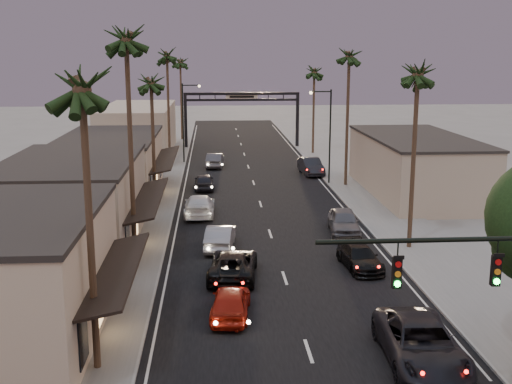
{
  "coord_description": "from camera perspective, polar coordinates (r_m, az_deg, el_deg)",
  "views": [
    {
      "loc": [
        -3.92,
        -14.77,
        12.3
      ],
      "look_at": [
        -0.84,
        30.29,
        2.5
      ],
      "focal_mm": 45.0,
      "sensor_mm": 36.0,
      "label": 1
    }
  ],
  "objects": [
    {
      "name": "palm_ra",
      "position": [
        40.75,
        14.23,
        10.67
      ],
      "size": [
        3.2,
        3.2,
        13.2
      ],
      "color": "#38281C",
      "rests_on": "ground"
    },
    {
      "name": "palm_rc",
      "position": [
        79.78,
        5.21,
        10.87
      ],
      "size": [
        3.2,
        3.2,
        12.2
      ],
      "color": "#38281C",
      "rests_on": "ground"
    },
    {
      "name": "storefront_mid",
      "position": [
        42.85,
        -16.05,
        -1.12
      ],
      "size": [
        8.0,
        14.0,
        5.5
      ],
      "primitive_type": "cube",
      "color": "#A79C85",
      "rests_on": "ground"
    },
    {
      "name": "curbside_near",
      "position": [
        27.3,
        14.45,
        -12.89
      ],
      "size": [
        3.2,
        6.47,
        1.77
      ],
      "primitive_type": "imported",
      "rotation": [
        0.0,
        0.0,
        -0.04
      ],
      "color": "black",
      "rests_on": "ground"
    },
    {
      "name": "curbside_black",
      "position": [
        38.0,
        9.2,
        -5.75
      ],
      "size": [
        2.3,
        4.76,
        1.34
      ],
      "primitive_type": "imported",
      "rotation": [
        0.0,
        0.0,
        0.1
      ],
      "color": "black",
      "rests_on": "ground"
    },
    {
      "name": "storefront_near",
      "position": [
        29.84,
        -21.59,
        -7.32
      ],
      "size": [
        8.0,
        12.0,
        5.5
      ],
      "primitive_type": "cube",
      "color": "#C5B196",
      "rests_on": "ground"
    },
    {
      "name": "palm_la",
      "position": [
        24.24,
        -15.28,
        9.8
      ],
      "size": [
        3.2,
        3.2,
        13.2
      ],
      "color": "#38281C",
      "rests_on": "ground"
    },
    {
      "name": "palm_rb",
      "position": [
        60.09,
        8.3,
        12.23
      ],
      "size": [
        3.2,
        3.2,
        14.2
      ],
      "color": "#38281C",
      "rests_on": "ground"
    },
    {
      "name": "arch",
      "position": [
        85.13,
        -1.27,
        7.68
      ],
      "size": [
        15.2,
        0.4,
        7.27
      ],
      "color": "black",
      "rests_on": "ground"
    },
    {
      "name": "oncoming_dgrey",
      "position": [
        59.19,
        -4.64,
        0.93
      ],
      "size": [
        1.84,
        4.35,
        1.47
      ],
      "primitive_type": "imported",
      "rotation": [
        0.0,
        0.0,
        3.17
      ],
      "color": "black",
      "rests_on": "ground"
    },
    {
      "name": "streetlight_right",
      "position": [
        61.14,
        6.35,
        5.62
      ],
      "size": [
        2.13,
        0.3,
        9.0
      ],
      "color": "black",
      "rests_on": "ground"
    },
    {
      "name": "storefront_far",
      "position": [
        58.32,
        -12.82,
        2.26
      ],
      "size": [
        8.0,
        16.0,
        5.0
      ],
      "primitive_type": "cube",
      "color": "#C5B196",
      "rests_on": "ground"
    },
    {
      "name": "oncoming_red",
      "position": [
        30.87,
        -2.28,
        -9.74
      ],
      "size": [
        2.24,
        4.57,
        1.5
      ],
      "primitive_type": "imported",
      "rotation": [
        0.0,
        0.0,
        3.03
      ],
      "color": "#98180B",
      "rests_on": "ground"
    },
    {
      "name": "sidewalk_left",
      "position": [
        68.11,
        -8.55,
        1.75
      ],
      "size": [
        5.0,
        92.0,
        0.12
      ],
      "primitive_type": "cube",
      "color": "slate",
      "rests_on": "ground"
    },
    {
      "name": "oncoming_white",
      "position": [
        49.66,
        -5.05,
        -1.19
      ],
      "size": [
        2.35,
        5.59,
        1.61
      ],
      "primitive_type": "imported",
      "rotation": [
        0.0,
        0.0,
        3.13
      ],
      "color": "silver",
      "rests_on": "ground"
    },
    {
      "name": "palm_lc",
      "position": [
        51.02,
        -9.32,
        10.03
      ],
      "size": [
        3.2,
        3.2,
        12.2
      ],
      "color": "#38281C",
      "rests_on": "ground"
    },
    {
      "name": "oncoming_pickup",
      "position": [
        36.03,
        -2.04,
        -6.44
      ],
      "size": [
        3.12,
        5.74,
        1.53
      ],
      "primitive_type": "imported",
      "rotation": [
        0.0,
        0.0,
        3.03
      ],
      "color": "black",
      "rests_on": "ground"
    },
    {
      "name": "oncoming_grey_far",
      "position": [
        70.66,
        -3.68,
        2.84
      ],
      "size": [
        2.08,
        4.9,
        1.57
      ],
      "primitive_type": "imported",
      "rotation": [
        0.0,
        0.0,
        3.05
      ],
      "color": "#414145",
      "rests_on": "ground"
    },
    {
      "name": "curbside_grey",
      "position": [
        45.0,
        7.82,
        -2.62
      ],
      "size": [
        2.46,
        5.16,
        1.7
      ],
      "primitive_type": "imported",
      "rotation": [
        0.0,
        0.0,
        -0.09
      ],
      "color": "#505155",
      "rests_on": "ground"
    },
    {
      "name": "road",
      "position": [
        61.15,
        -0.16,
        0.64
      ],
      "size": [
        14.0,
        120.0,
        0.02
      ],
      "primitive_type": "cube",
      "color": "black",
      "rests_on": "ground"
    },
    {
      "name": "palm_lb",
      "position": [
        37.08,
        -11.5,
        13.68
      ],
      "size": [
        3.2,
        3.2,
        15.2
      ],
      "color": "#38281C",
      "rests_on": "ground"
    },
    {
      "name": "curbside_far",
      "position": [
        66.51,
        4.9,
        2.29
      ],
      "size": [
        2.28,
        5.35,
        1.71
      ],
      "primitive_type": "imported",
      "rotation": [
        0.0,
        0.0,
        0.09
      ],
      "color": "black",
      "rests_on": "ground"
    },
    {
      "name": "palm_ld",
      "position": [
        69.93,
        -7.93,
        12.22
      ],
      "size": [
        3.2,
        3.2,
        14.2
      ],
      "color": "#38281C",
      "rests_on": "ground"
    },
    {
      "name": "building_right",
      "position": [
        58.45,
        14.01,
        2.22
      ],
      "size": [
        8.0,
        18.0,
        5.0
      ],
      "primitive_type": "cube",
      "color": "#A79C85",
      "rests_on": "ground"
    },
    {
      "name": "storefront_dist",
      "position": [
        80.82,
        -10.39,
        5.43
      ],
      "size": [
        8.0,
        20.0,
        6.0
      ],
      "primitive_type": "cube",
      "color": "#A79C85",
      "rests_on": "ground"
    },
    {
      "name": "streetlight_left",
      "position": [
        73.16,
        -6.29,
        6.7
      ],
      "size": [
        2.13,
        0.3,
        9.0
      ],
      "color": "black",
      "rests_on": "ground"
    },
    {
      "name": "ground",
      "position": [
        56.27,
        0.17,
        -0.39
      ],
      "size": [
        200.0,
        200.0,
        0.0
      ],
      "primitive_type": "plane",
      "color": "slate",
      "rests_on": "ground"
    },
    {
      "name": "palm_far",
      "position": [
        92.88,
        -6.76,
        11.63
      ],
      "size": [
        3.2,
        3.2,
        13.2
      ],
      "color": "#38281C",
      "rests_on": "ground"
    },
    {
      "name": "sidewalk_right",
      "position": [
        69.19,
        7.34,
        1.95
      ],
      "size": [
        5.0,
        92.0,
        0.12
      ],
      "primitive_type": "cube",
      "color": "slate",
      "rests_on": "ground"
    },
    {
      "name": "oncoming_silver",
      "position": [
        41.26,
        -3.21,
        -4.0
      ],
      "size": [
        2.17,
        4.86,
        1.55
      ],
      "primitive_type": "imported",
      "rotation": [
        0.0,
        0.0,
        3.03
      ],
      "color": "gray",
      "rests_on": "ground"
    }
  ]
}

